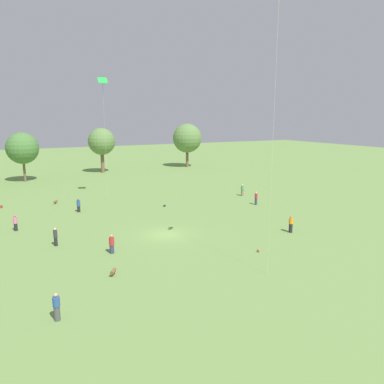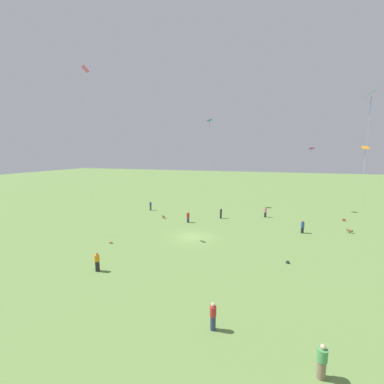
# 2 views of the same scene
# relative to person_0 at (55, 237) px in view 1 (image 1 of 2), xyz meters

# --- Properties ---
(ground_plane) EXTENTS (240.00, 240.00, 0.00)m
(ground_plane) POSITION_rel_person_0_xyz_m (10.46, -1.51, -0.88)
(ground_plane) COLOR #6B8E47
(tree_1) EXTENTS (5.75, 5.75, 9.06)m
(tree_1) POSITION_rel_person_0_xyz_m (-0.14, 39.80, 5.30)
(tree_1) COLOR brown
(tree_1) RESTS_ON ground_plane
(tree_2) EXTENTS (5.69, 5.69, 9.52)m
(tree_2) POSITION_rel_person_0_xyz_m (15.56, 44.64, 5.74)
(tree_2) COLOR brown
(tree_2) RESTS_ON ground_plane
(tree_3) EXTENTS (6.82, 6.82, 10.27)m
(tree_3) POSITION_rel_person_0_xyz_m (35.95, 44.78, 5.95)
(tree_3) COLOR brown
(tree_3) RESTS_ON ground_plane
(person_0) EXTENTS (0.51, 0.51, 1.75)m
(person_0) POSITION_rel_person_0_xyz_m (0.00, 0.00, 0.00)
(person_0) COLOR #232328
(person_0) RESTS_ON ground_plane
(person_1) EXTENTS (0.45, 0.45, 1.74)m
(person_1) POSITION_rel_person_0_xyz_m (-3.09, 6.91, -0.02)
(person_1) COLOR #232328
(person_1) RESTS_ON ground_plane
(person_2) EXTENTS (0.54, 0.54, 1.73)m
(person_2) POSITION_rel_person_0_xyz_m (-1.75, -13.71, -0.03)
(person_2) COLOR #4C4C51
(person_2) RESTS_ON ground_plane
(person_3) EXTENTS (0.55, 0.55, 1.77)m
(person_3) POSITION_rel_person_0_xyz_m (28.32, 10.71, -0.02)
(person_3) COLOR #847056
(person_3) RESTS_ON ground_plane
(person_4) EXTENTS (0.49, 0.49, 1.76)m
(person_4) POSITION_rel_person_0_xyz_m (22.22, -6.79, -0.01)
(person_4) COLOR #232328
(person_4) RESTS_ON ground_plane
(person_5) EXTENTS (0.55, 0.55, 1.77)m
(person_5) POSITION_rel_person_0_xyz_m (26.61, 5.02, 0.00)
(person_5) COLOR #333D5B
(person_5) RESTS_ON ground_plane
(person_6) EXTENTS (0.47, 0.47, 1.72)m
(person_6) POSITION_rel_person_0_xyz_m (4.33, 11.99, -0.04)
(person_6) COLOR #232328
(person_6) RESTS_ON ground_plane
(person_7) EXTENTS (0.56, 0.56, 1.71)m
(person_7) POSITION_rel_person_0_xyz_m (4.10, -4.29, -0.04)
(person_7) COLOR #333D5B
(person_7) RESTS_ON ground_plane
(kite_0) EXTENTS (1.32, 1.05, 17.06)m
(kite_0) POSITION_rel_person_0_xyz_m (9.35, 17.02, 15.22)
(kite_0) COLOR green
(kite_0) RESTS_ON ground_plane
(kite_3) EXTENTS (1.06, 1.14, 20.93)m
(kite_3) POSITION_rel_person_0_xyz_m (13.43, -14.10, 18.43)
(kite_3) COLOR #E54C99
(kite_3) RESTS_ON ground_plane
(dog_0) EXTENTS (0.63, 0.78, 0.52)m
(dog_0) POSITION_rel_person_0_xyz_m (2.32, 18.03, -0.54)
(dog_0) COLOR brown
(dog_0) RESTS_ON ground_plane
(dog_1) EXTENTS (0.65, 0.78, 0.50)m
(dog_1) POSITION_rel_person_0_xyz_m (2.94, -8.96, -0.55)
(dog_1) COLOR brown
(dog_1) RESTS_ON ground_plane
(picnic_bag_0) EXTENTS (0.36, 0.34, 0.21)m
(picnic_bag_0) POSITION_rel_person_0_xyz_m (15.09, 9.75, -0.77)
(picnic_bag_0) COLOR #262628
(picnic_bag_0) RESTS_ON ground_plane
(picnic_bag_1) EXTENTS (0.42, 0.49, 0.33)m
(picnic_bag_1) POSITION_rel_person_0_xyz_m (-4.40, 18.87, -0.71)
(picnic_bag_1) COLOR #933833
(picnic_bag_1) RESTS_ON ground_plane
(picnic_bag_2) EXTENTS (0.23, 0.30, 0.26)m
(picnic_bag_2) POSITION_rel_person_0_xyz_m (15.75, -9.99, -0.75)
(picnic_bag_2) COLOR #A58459
(picnic_bag_2) RESTS_ON ground_plane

